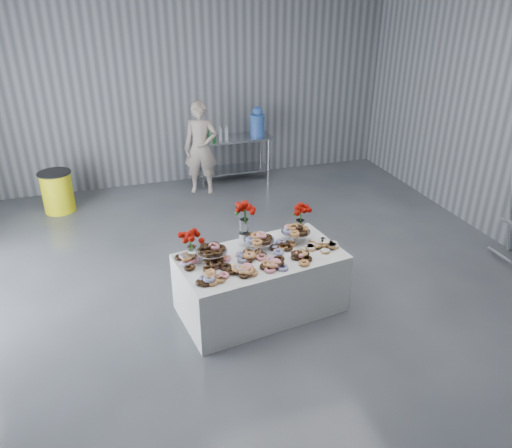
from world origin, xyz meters
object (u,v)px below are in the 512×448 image
Objects in this scene: display_table at (261,283)px; person at (201,148)px; prep_table at (233,151)px; trash_barrel at (57,192)px; water_jug at (257,122)px.

display_table is 1.12× the size of person.
prep_table reaches higher than display_table.
prep_table reaches higher than trash_barrel.
person is 2.60m from trash_barrel.
prep_table is 2.11× the size of trash_barrel.
person is (-0.68, -0.31, 0.23)m from prep_table.
water_jug reaches higher than display_table.
display_table is at bearing -100.93° from prep_table.
person reaches higher than display_table.
prep_table is at bearing 7.45° from trash_barrel.
water_jug is 3.84m from trash_barrel.
display_table is 4.28m from prep_table.
water_jug is at bearing 72.66° from display_table.
prep_table is 3.27m from trash_barrel.
trash_barrel is (-2.42, 3.77, -0.02)m from display_table.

